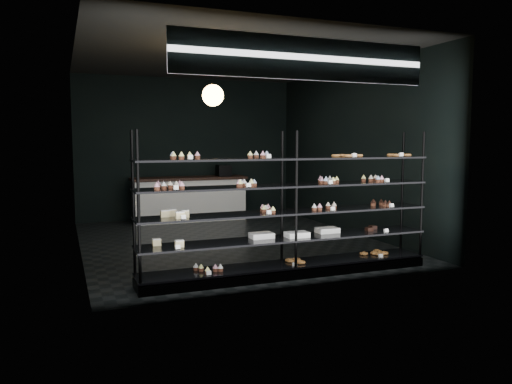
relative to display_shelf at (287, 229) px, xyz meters
The scene contains 5 objects.
room 2.64m from the display_shelf, 89.87° to the left, with size 5.01×6.01×3.20m.
display_shelf is the anchor object (origin of this frame).
signage 2.17m from the display_shelf, 89.34° to the right, with size 3.30×0.05×0.50m.
pendant_lamp 2.32m from the display_shelf, 114.89° to the left, with size 0.32×0.32×0.89m.
service_counter 4.95m from the display_shelf, 90.95° to the left, with size 2.55×0.65×1.23m.
Camera 1 is at (-2.74, -8.33, 1.78)m, focal length 35.00 mm.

